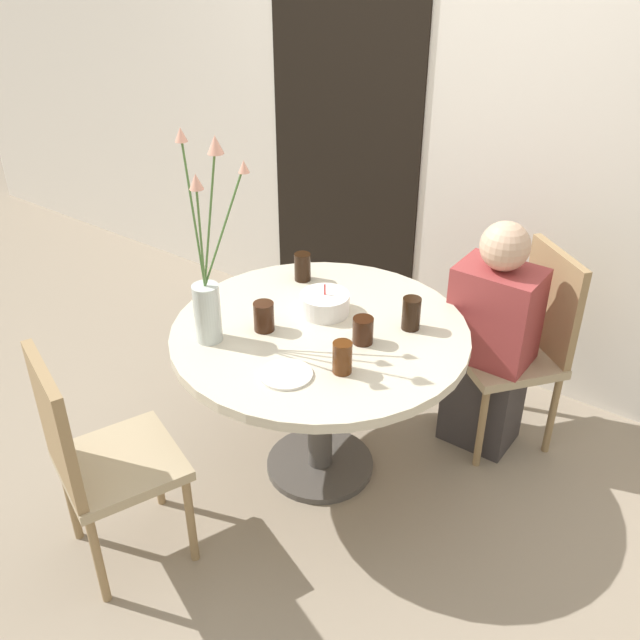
{
  "coord_description": "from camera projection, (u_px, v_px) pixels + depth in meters",
  "views": [
    {
      "loc": [
        1.37,
        -1.9,
        2.16
      ],
      "look_at": [
        0.0,
        0.0,
        0.75
      ],
      "focal_mm": 40.0,
      "sensor_mm": 36.0,
      "label": 1
    }
  ],
  "objects": [
    {
      "name": "chair_right_flank",
      "position": [
        94.0,
        454.0,
        2.44
      ],
      "size": [
        0.52,
        0.52,
        0.91
      ],
      "rotation": [
        0.0,
        0.0,
        2.76
      ],
      "color": "tan",
      "rests_on": "ground_plane"
    },
    {
      "name": "person_boy",
      "position": [
        490.0,
        346.0,
        3.04
      ],
      "size": [
        0.34,
        0.24,
        1.07
      ],
      "color": "#383333",
      "rests_on": "ground_plane"
    },
    {
      "name": "wall_back",
      "position": [
        468.0,
        111.0,
        3.25
      ],
      "size": [
        8.0,
        0.05,
        2.6
      ],
      "color": "silver",
      "rests_on": "ground_plane"
    },
    {
      "name": "dining_table",
      "position": [
        320.0,
        355.0,
        2.82
      ],
      "size": [
        1.16,
        1.16,
        0.71
      ],
      "color": "beige",
      "rests_on": "ground_plane"
    },
    {
      "name": "doorway_panel",
      "position": [
        344.0,
        146.0,
        3.7
      ],
      "size": [
        0.9,
        0.01,
        2.05
      ],
      "color": "black",
      "rests_on": "ground_plane"
    },
    {
      "name": "drink_glass_3",
      "position": [
        342.0,
        357.0,
        2.48
      ],
      "size": [
        0.07,
        0.07,
        0.12
      ],
      "color": "#51280F",
      "rests_on": "dining_table"
    },
    {
      "name": "drink_glass_0",
      "position": [
        303.0,
        267.0,
        3.07
      ],
      "size": [
        0.07,
        0.07,
        0.12
      ],
      "color": "black",
      "rests_on": "dining_table"
    },
    {
      "name": "chair_near_front",
      "position": [
        524.0,
        338.0,
        3.07
      ],
      "size": [
        0.56,
        0.56,
        0.91
      ],
      "rotation": [
        0.0,
        0.0,
        -0.67
      ],
      "color": "tan",
      "rests_on": "ground_plane"
    },
    {
      "name": "birthday_cake",
      "position": [
        325.0,
        304.0,
        2.84
      ],
      "size": [
        0.2,
        0.2,
        0.13
      ],
      "color": "white",
      "rests_on": "dining_table"
    },
    {
      "name": "flower_vase",
      "position": [
        207.0,
        287.0,
        2.57
      ],
      "size": [
        0.22,
        0.27,
        0.79
      ],
      "color": "silver",
      "rests_on": "dining_table"
    },
    {
      "name": "drink_glass_1",
      "position": [
        363.0,
        330.0,
        2.65
      ],
      "size": [
        0.08,
        0.08,
        0.1
      ],
      "color": "#33190C",
      "rests_on": "dining_table"
    },
    {
      "name": "drink_glass_2",
      "position": [
        264.0,
        316.0,
        2.72
      ],
      "size": [
        0.08,
        0.08,
        0.12
      ],
      "color": "#33190C",
      "rests_on": "dining_table"
    },
    {
      "name": "side_plate",
      "position": [
        286.0,
        374.0,
        2.49
      ],
      "size": [
        0.19,
        0.19,
        0.01
      ],
      "color": "silver",
      "rests_on": "dining_table"
    },
    {
      "name": "drink_glass_4",
      "position": [
        411.0,
        313.0,
        2.73
      ],
      "size": [
        0.07,
        0.07,
        0.13
      ],
      "color": "black",
      "rests_on": "dining_table"
    },
    {
      "name": "ground_plane",
      "position": [
        320.0,
        466.0,
        3.12
      ],
      "size": [
        16.0,
        16.0,
        0.0
      ],
      "primitive_type": "plane",
      "color": "gray"
    }
  ]
}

